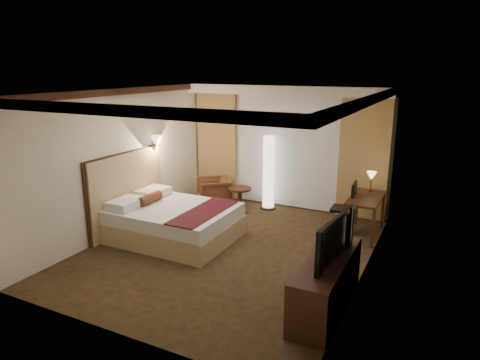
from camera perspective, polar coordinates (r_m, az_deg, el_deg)
The scene contains 21 objects.
floor at distance 7.54m, azimuth -1.37°, elevation -9.18°, with size 4.50×5.50×0.01m, color black.
ceiling at distance 6.90m, azimuth -1.52°, elevation 11.76°, with size 4.50×5.50×0.01m, color white.
back_wall at distance 9.56m, azimuth 6.32°, elevation 4.39°, with size 4.50×0.02×2.70m, color beige.
left_wall at distance 8.37m, azimuth -15.20°, elevation 2.46°, with size 0.02×5.50×2.70m, color beige.
right_wall at distance 6.40m, azimuth 16.67°, elevation -1.40°, with size 0.02×5.50×2.70m, color beige.
crown_molding at distance 6.90m, azimuth -1.51°, elevation 11.27°, with size 4.50×5.50×0.12m, color black, non-canonical shape.
soffit at distance 9.18m, azimuth 5.99°, elevation 11.84°, with size 4.50×0.50×0.20m, color white.
curtain_sheer at distance 9.51m, azimuth 6.13°, elevation 3.72°, with size 2.48×0.04×2.45m, color silver.
curtain_left_drape at distance 10.16m, azimuth -3.02°, elevation 4.51°, with size 1.00×0.14×2.45m, color tan.
curtain_right_drape at distance 9.01m, azimuth 16.18°, elevation 2.60°, with size 1.00×0.14×2.45m, color tan.
wall_sconce at distance 8.83m, azimuth -11.07°, elevation 5.11°, with size 0.24×0.24×0.24m, color white, non-canonical shape.
bed at distance 7.96m, azimuth -8.70°, elevation -5.62°, with size 2.12×1.66×0.62m, color white, non-canonical shape.
headboard at distance 8.46m, azimuth -14.77°, elevation -1.57°, with size 0.12×1.96×1.50m, color tan, non-canonical shape.
armchair at distance 9.65m, azimuth -3.53°, elevation -1.49°, with size 0.70×0.66×0.72m, color #502A18.
side_table at distance 9.26m, azimuth -0.02°, elevation -2.71°, with size 0.50×0.50×0.55m, color black, non-canonical shape.
floor_lamp at distance 9.41m, azimuth 3.85°, elevation 1.01°, with size 0.35×0.35×1.65m, color white, non-canonical shape.
desk at distance 8.34m, azimuth 16.26°, elevation -4.64°, with size 0.55×1.17×0.75m, color black, non-canonical shape.
desk_lamp at distance 8.59m, azimuth 17.06°, elevation -0.31°, with size 0.18×0.18×0.34m, color #FFD899, non-canonical shape.
office_chair at distance 8.32m, azimuth 13.54°, elevation -3.54°, with size 0.49×0.49×1.01m, color black, non-canonical shape.
dresser at distance 5.82m, azimuth 11.48°, elevation -13.33°, with size 0.50×1.80×0.70m, color black, non-canonical shape.
television at distance 5.54m, azimuth 11.54°, elevation -6.98°, with size 1.17×0.68×0.15m, color black.
Camera 1 is at (3.23, -6.08, 3.07)m, focal length 32.00 mm.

